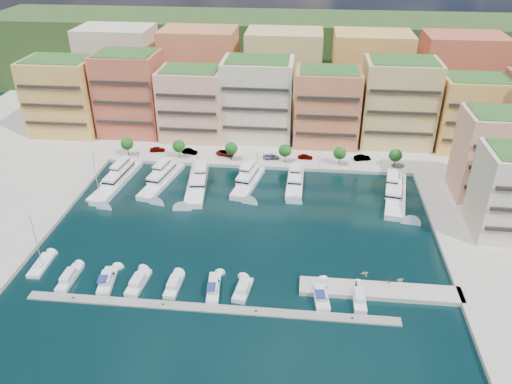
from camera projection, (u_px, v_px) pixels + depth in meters
ground at (244, 224)px, 121.01m from camera, size 400.00×400.00×0.00m
north_quay at (266, 128)px, 174.74m from camera, size 220.00×64.00×2.00m
hillside at (276, 87)px, 216.34m from camera, size 240.00×40.00×58.00m
south_pontoon at (209, 309)px, 95.29m from camera, size 72.00×2.20×0.35m
finger_pier at (380, 293)px, 99.24m from camera, size 32.00×5.00×2.00m
apartment_0 at (63, 96)px, 163.75m from camera, size 22.00×16.50×24.80m
apartment_1 at (130, 94)px, 163.01m from camera, size 20.00×16.50×26.80m
apartment_2 at (192, 104)px, 160.36m from camera, size 20.00×15.50×22.80m
apartment_3 at (258, 99)px, 159.47m from camera, size 22.00×16.50×25.80m
apartment_4 at (327, 107)px, 156.24m from camera, size 20.00×15.50×23.80m
apartment_5 at (398, 103)px, 155.26m from camera, size 22.00×16.50×26.80m
apartment_6 at (471, 114)px, 152.52m from camera, size 20.00×15.50×22.80m
apartment_east_a at (495, 155)px, 126.70m from camera, size 18.00×14.50×22.80m
backblock_0 at (120, 69)px, 182.24m from camera, size 26.00×18.00×30.00m
backblock_1 at (200, 71)px, 179.54m from camera, size 26.00×18.00×30.00m
backblock_2 at (284, 74)px, 176.84m from camera, size 26.00×18.00×30.00m
backblock_3 at (369, 76)px, 174.13m from camera, size 26.00×18.00×30.00m
backblock_4 at (458, 79)px, 171.43m from camera, size 26.00×18.00×30.00m
tree_0 at (127, 144)px, 151.32m from camera, size 3.80×3.80×5.65m
tree_1 at (179, 146)px, 149.88m from camera, size 3.80×3.80×5.65m
tree_2 at (231, 148)px, 148.44m from camera, size 3.80×3.80×5.65m
tree_3 at (285, 151)px, 146.99m from camera, size 3.80×3.80×5.65m
tree_4 at (340, 153)px, 145.55m from camera, size 3.80×3.80×5.65m
tree_5 at (396, 155)px, 144.11m from camera, size 3.80×3.80×5.65m
lamppost_0 at (138, 150)px, 149.42m from camera, size 0.30×0.30×4.20m
lamppost_1 at (197, 153)px, 147.79m from camera, size 0.30×0.30×4.20m
lamppost_2 at (257, 156)px, 146.17m from camera, size 0.30×0.30×4.20m
lamppost_3 at (319, 158)px, 144.55m from camera, size 0.30×0.30×4.20m
lamppost_4 at (382, 161)px, 142.93m from camera, size 0.30×0.30×4.20m
yacht_0 at (119, 179)px, 139.10m from camera, size 6.87×25.10×7.30m
yacht_1 at (162, 179)px, 139.32m from camera, size 8.45×21.96×7.30m
yacht_2 at (198, 182)px, 137.64m from camera, size 7.51×23.81×7.30m
yacht_3 at (248, 180)px, 138.35m from camera, size 7.97×18.99×7.30m
yacht_4 at (295, 182)px, 137.78m from camera, size 4.68×17.09×7.30m
yacht_6 at (395, 192)px, 132.53m from camera, size 8.73×24.57×7.30m
cruiser_0 at (69, 278)px, 102.42m from camera, size 2.50×8.81×2.55m
cruiser_1 at (107, 281)px, 101.67m from camera, size 3.78×8.75×2.66m
cruiser_2 at (138, 283)px, 101.12m from camera, size 3.44×8.33×2.55m
cruiser_3 at (174, 285)px, 100.45m from camera, size 2.76×7.80×2.55m
cruiser_4 at (214, 288)px, 99.68m from camera, size 3.25×9.22×2.66m
cruiser_5 at (243, 290)px, 99.20m from camera, size 3.66×7.42×2.55m
cruiser_7 at (321, 295)px, 97.76m from camera, size 3.72×8.87×2.66m
cruiser_8 at (359, 298)px, 97.13m from camera, size 2.44×8.09×2.55m
sailboat_0 at (41, 266)px, 106.39m from camera, size 3.10×8.31×13.20m
sailboat_2 at (99, 194)px, 133.32m from camera, size 4.06×8.77×13.20m
tender_3 at (400, 280)px, 102.22m from camera, size 2.02×1.91×0.84m
tender_1 at (365, 273)px, 104.03m from camera, size 2.09×1.95×0.89m
car_0 at (157, 149)px, 155.00m from camera, size 4.90×2.75×1.58m
car_1 at (190, 151)px, 153.57m from camera, size 5.08×2.74×1.59m
car_2 at (225, 153)px, 152.54m from camera, size 6.00×4.01×1.53m
car_3 at (271, 157)px, 150.39m from camera, size 5.25×3.00×1.43m
car_4 at (305, 157)px, 150.41m from camera, size 4.54×1.95×1.53m
car_5 at (362, 158)px, 149.58m from camera, size 5.27×2.86×1.65m
person_0 at (356, 284)px, 98.58m from camera, size 0.82×0.81×1.91m
person_1 at (388, 280)px, 99.87m from camera, size 1.01×0.95×1.64m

